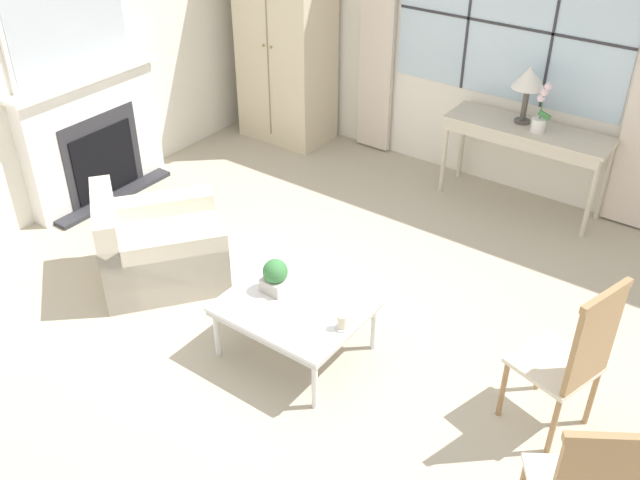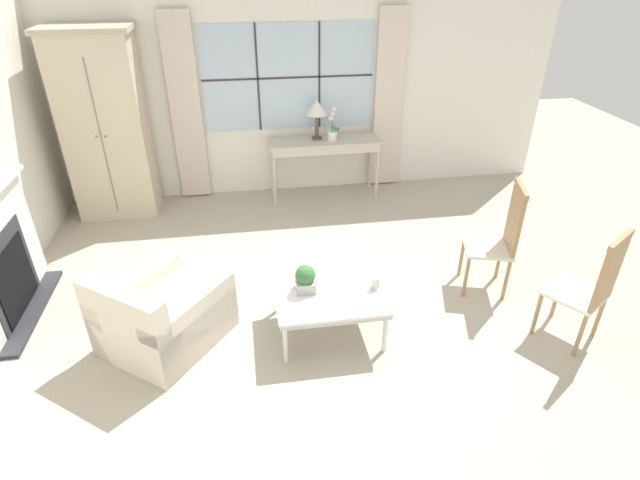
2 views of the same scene
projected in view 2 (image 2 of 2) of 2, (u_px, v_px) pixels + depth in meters
The scene contains 12 objects.
ground_plane at pixel (327, 318), 4.67m from camera, with size 14.00×14.00×0.00m, color #B2A893.
wall_back_windowed at pixel (289, 90), 6.55m from camera, with size 7.20×0.14×2.80m.
armoire at pixel (106, 126), 6.04m from camera, with size 1.01×0.66×2.27m.
console_table at pixel (324, 146), 6.68m from camera, with size 1.48×0.47×0.80m.
table_lamp at pixel (317, 109), 6.47m from camera, with size 0.30×0.30×0.52m.
potted_orchid at pixel (332, 129), 6.53m from camera, with size 0.16×0.12×0.45m.
armchair_upholstered at pixel (163, 317), 4.27m from camera, with size 1.23×1.25×0.77m.
side_chair_wooden at pixel (501, 234), 4.79m from camera, with size 0.55×0.55×1.13m.
accent_chair_wooden at pixel (592, 285), 4.11m from camera, with size 0.61×0.61×1.09m.
coffee_table at pixel (329, 295), 4.34m from camera, with size 0.94×0.80×0.43m.
potted_plant_small at pixel (305, 279), 4.27m from camera, with size 0.18×0.18×0.25m.
pillar_candle at pixel (375, 284), 4.32m from camera, with size 0.09×0.09×0.12m.
Camera 2 is at (-0.64, -3.61, 2.99)m, focal length 28.00 mm.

